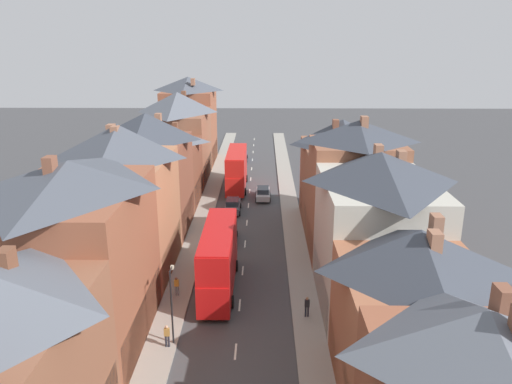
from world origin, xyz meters
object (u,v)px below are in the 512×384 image
(car_parked_left_a, at_px, (242,155))
(double_decker_bus_lead, at_px, (237,169))
(pedestrian_mid_left, at_px, (307,306))
(car_mid_black, at_px, (233,205))
(street_lamp, at_px, (172,301))
(pedestrian_near_right, at_px, (167,335))
(car_parked_left_b, at_px, (227,234))
(car_near_silver, at_px, (263,193))
(double_decker_bus_mid_street, at_px, (219,258))
(pedestrian_mid_right, at_px, (177,285))

(car_parked_left_a, bearing_deg, double_decker_bus_lead, -90.03)
(pedestrian_mid_left, bearing_deg, car_mid_black, 106.33)
(street_lamp, bearing_deg, pedestrian_near_right, -118.89)
(car_mid_black, relative_size, car_parked_left_b, 1.00)
(car_near_silver, distance_m, car_mid_black, 6.17)
(double_decker_bus_lead, distance_m, street_lamp, 36.36)
(car_parked_left_b, relative_size, pedestrian_near_right, 2.75)
(double_decker_bus_mid_street, height_order, car_near_silver, double_decker_bus_mid_street)
(pedestrian_mid_left, bearing_deg, car_near_silver, 96.55)
(pedestrian_mid_left, xyz_separation_m, pedestrian_mid_right, (-10.14, 3.02, 0.00))
(double_decker_bus_mid_street, relative_size, car_parked_left_b, 2.44)
(car_parked_left_b, relative_size, street_lamp, 0.80)
(car_parked_left_a, distance_m, car_parked_left_b, 35.09)
(double_decker_bus_lead, height_order, car_parked_left_b, double_decker_bus_lead)
(car_near_silver, bearing_deg, car_parked_left_b, -104.36)
(pedestrian_mid_right, bearing_deg, pedestrian_mid_left, -16.57)
(car_parked_left_a, distance_m, pedestrian_mid_left, 49.93)
(car_parked_left_a, relative_size, pedestrian_near_right, 2.74)
(pedestrian_near_right, distance_m, pedestrian_mid_left, 10.39)
(car_parked_left_a, height_order, pedestrian_mid_right, pedestrian_mid_right)
(pedestrian_near_right, xyz_separation_m, pedestrian_mid_right, (-0.50, 6.89, 0.00))
(pedestrian_mid_left, bearing_deg, pedestrian_mid_right, 163.43)
(double_decker_bus_lead, xyz_separation_m, pedestrian_near_right, (-2.76, -36.86, -1.78))
(car_parked_left_a, bearing_deg, pedestrian_near_right, -92.98)
(car_mid_black, relative_size, pedestrian_near_right, 2.75)
(pedestrian_mid_right, bearing_deg, car_parked_left_b, 73.91)
(double_decker_bus_lead, distance_m, double_decker_bus_mid_street, 28.56)
(car_parked_left_b, xyz_separation_m, pedestrian_near_right, (-2.77, -18.24, 0.22))
(car_near_silver, bearing_deg, street_lamp, -100.80)
(car_mid_black, xyz_separation_m, pedestrian_mid_right, (-3.27, -20.41, 0.21))
(double_decker_bus_lead, xyz_separation_m, double_decker_bus_mid_street, (0.00, -28.56, 0.00))
(car_parked_left_b, bearing_deg, double_decker_bus_mid_street, -90.05)
(pedestrian_mid_right, xyz_separation_m, street_lamp, (0.82, -6.31, 2.21))
(car_mid_black, xyz_separation_m, car_parked_left_b, (0.00, -9.06, -0.01))
(pedestrian_mid_left, bearing_deg, pedestrian_near_right, -158.08)
(car_mid_black, xyz_separation_m, pedestrian_mid_left, (6.86, -23.42, 0.21))
(car_near_silver, xyz_separation_m, street_lamp, (-6.05, -31.72, 2.44))
(car_parked_left_b, xyz_separation_m, pedestrian_mid_left, (6.86, -14.37, 0.22))
(pedestrian_mid_right, bearing_deg, car_mid_black, 80.88)
(pedestrian_mid_left, bearing_deg, car_parked_left_a, 97.90)
(double_decker_bus_lead, height_order, pedestrian_mid_right, double_decker_bus_lead)
(double_decker_bus_lead, distance_m, car_near_silver, 6.15)
(pedestrian_near_right, xyz_separation_m, pedestrian_mid_left, (9.64, 3.88, 0.00))
(car_near_silver, height_order, car_parked_left_b, car_parked_left_b)
(street_lamp, bearing_deg, double_decker_bus_mid_street, 72.45)
(double_decker_bus_mid_street, bearing_deg, pedestrian_near_right, -108.41)
(car_parked_left_a, bearing_deg, pedestrian_mid_left, -82.10)
(car_near_silver, distance_m, car_parked_left_b, 14.52)
(car_mid_black, distance_m, pedestrian_mid_right, 20.67)
(car_mid_black, relative_size, pedestrian_mid_right, 2.75)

